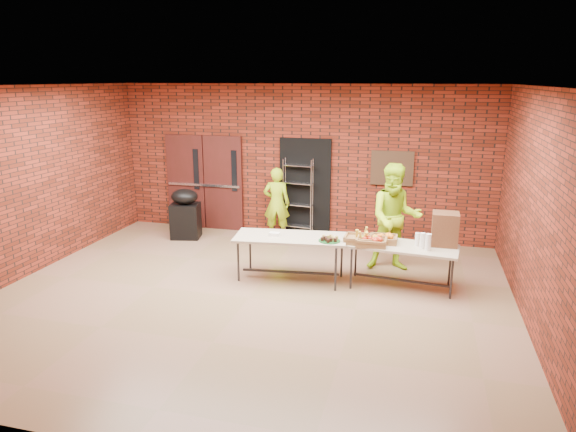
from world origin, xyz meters
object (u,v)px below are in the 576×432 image
object	(u,v)px
table_right	(402,249)
wire_rack	(298,198)
volunteer_woman	(277,203)
volunteer_man	(395,218)
covered_grill	(185,214)
coffee_dispenser	(445,229)
table_left	(290,240)

from	to	relation	value
table_right	wire_rack	bearing A→B (deg)	141.24
volunteer_woman	wire_rack	bearing A→B (deg)	-161.77
wire_rack	volunteer_man	bearing A→B (deg)	-28.07
table_right	covered_grill	bearing A→B (deg)	167.17
volunteer_woman	volunteer_man	xyz separation A→B (m)	(2.51, -1.27, 0.19)
table_right	volunteer_woman	size ratio (longest dim) A/B	1.19
wire_rack	coffee_dispenser	bearing A→B (deg)	-28.49
covered_grill	volunteer_man	xyz separation A→B (m)	(4.39, -0.79, 0.42)
table_left	volunteer_man	size ratio (longest dim) A/B	1.01
table_right	table_left	bearing A→B (deg)	-169.78
coffee_dispenser	wire_rack	bearing A→B (deg)	144.27
table_left	coffee_dispenser	bearing A→B (deg)	0.63
coffee_dispenser	volunteer_man	size ratio (longest dim) A/B	0.28
table_right	volunteer_man	size ratio (longest dim) A/B	0.95
table_left	volunteer_woman	xyz separation A→B (m)	(-0.86, 2.18, 0.06)
table_right	coffee_dispenser	xyz separation A→B (m)	(0.64, 0.18, 0.33)
wire_rack	table_left	world-z (taller)	wire_rack
volunteer_woman	volunteer_man	world-z (taller)	volunteer_man
covered_grill	volunteer_woman	size ratio (longest dim) A/B	0.70
covered_grill	volunteer_woman	distance (m)	1.95
covered_grill	volunteer_woman	xyz separation A→B (m)	(1.88, 0.48, 0.23)
table_left	volunteer_woman	distance (m)	2.35
covered_grill	volunteer_woman	world-z (taller)	volunteer_woman
coffee_dispenser	volunteer_man	bearing A→B (deg)	143.19
table_right	coffee_dispenser	bearing A→B (deg)	21.81
coffee_dispenser	covered_grill	xyz separation A→B (m)	(-5.21, 1.40, -0.45)
wire_rack	table_right	xyz separation A→B (m)	(2.28, -2.28, -0.19)
volunteer_woman	table_left	bearing A→B (deg)	101.56
table_left	volunteer_man	world-z (taller)	volunteer_man
table_right	volunteer_man	xyz separation A→B (m)	(-0.17, 0.79, 0.30)
volunteer_woman	coffee_dispenser	bearing A→B (deg)	140.55
coffee_dispenser	table_left	bearing A→B (deg)	-172.95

